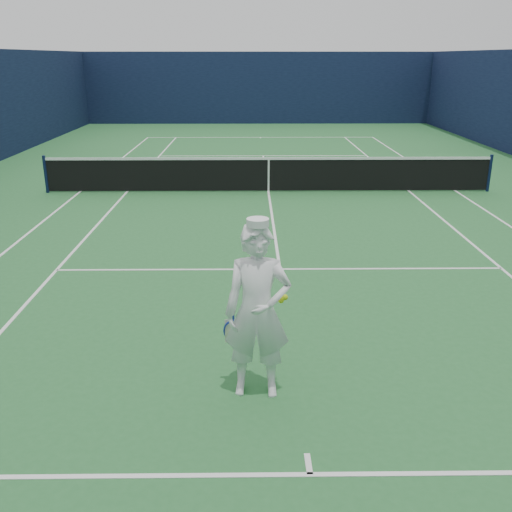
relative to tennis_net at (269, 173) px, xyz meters
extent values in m
plane|color=#266530|center=(0.00, 0.00, -0.55)|extent=(80.00, 80.00, 0.00)
cube|color=white|center=(0.00, 11.88, -0.55)|extent=(11.03, 0.06, 0.01)
cube|color=white|center=(0.00, -11.88, -0.55)|extent=(11.03, 0.06, 0.01)
cube|color=white|center=(-5.49, 0.00, -0.55)|extent=(0.06, 23.83, 0.01)
cube|color=white|center=(5.49, 0.00, -0.55)|extent=(0.06, 23.83, 0.01)
cube|color=white|center=(-4.12, 0.00, -0.55)|extent=(0.06, 23.77, 0.01)
cube|color=white|center=(4.12, 0.00, -0.55)|extent=(0.06, 23.77, 0.01)
cube|color=white|center=(0.00, 6.40, -0.55)|extent=(8.23, 0.06, 0.01)
cube|color=white|center=(0.00, -6.40, -0.55)|extent=(8.23, 0.06, 0.01)
cube|color=white|center=(0.00, 0.00, -0.55)|extent=(0.06, 12.80, 0.01)
cube|color=white|center=(0.00, 11.73, -0.55)|extent=(0.06, 0.30, 0.01)
cube|color=white|center=(0.00, -11.73, -0.55)|extent=(0.06, 0.30, 0.01)
cube|color=#0E1734|center=(0.00, 18.00, 1.45)|extent=(20.12, 0.12, 4.00)
cylinder|color=#141E4C|center=(-6.40, 0.00, -0.02)|extent=(0.09, 0.09, 1.07)
cylinder|color=#141E4C|center=(6.40, 0.00, -0.02)|extent=(0.09, 0.09, 1.07)
cube|color=black|center=(0.00, 0.00, -0.05)|extent=(12.79, 0.02, 0.92)
cube|color=white|center=(0.00, 0.00, 0.42)|extent=(12.79, 0.04, 0.07)
cube|color=white|center=(0.00, 0.00, -0.08)|extent=(0.05, 0.03, 0.94)
imported|color=white|center=(-0.47, -10.46, 0.47)|extent=(0.77, 0.52, 2.04)
cylinder|color=white|center=(-0.47, -10.46, 1.51)|extent=(0.24, 0.24, 0.08)
cube|color=white|center=(-0.47, -10.33, 1.48)|extent=(0.18, 0.11, 0.02)
cylinder|color=navy|center=(-0.75, -10.36, 0.51)|extent=(0.04, 0.09, 0.22)
cube|color=#1F30A8|center=(-0.75, -10.31, 0.33)|extent=(0.02, 0.02, 0.14)
torus|color=#1F30A8|center=(-0.74, -10.25, 0.12)|extent=(0.30, 0.11, 0.29)
cube|color=beige|center=(-0.74, -10.25, 0.12)|extent=(0.22, 0.01, 0.30)
sphere|color=#C8DE19|center=(-0.21, -10.37, 0.57)|extent=(0.07, 0.07, 0.07)
sphere|color=#C8DE19|center=(-0.16, -10.35, 0.60)|extent=(0.07, 0.07, 0.07)
camera|label=1|loc=(-0.56, -16.25, 3.16)|focal=40.00mm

